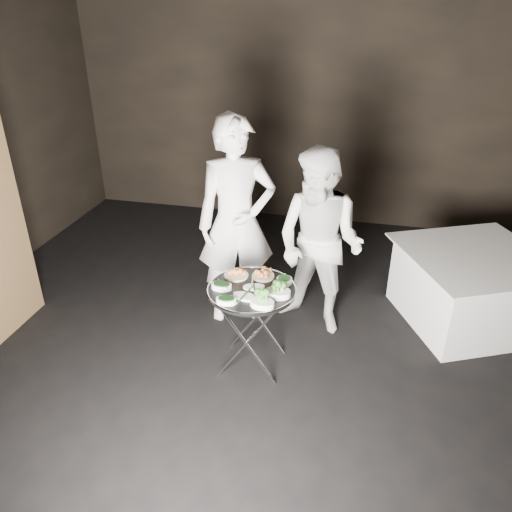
% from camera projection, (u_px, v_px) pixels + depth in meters
% --- Properties ---
extents(floor, '(6.00, 7.00, 0.05)m').
position_uv_depth(floor, '(236.00, 388.00, 3.97)').
color(floor, black).
rests_on(floor, ground).
extents(wall_back, '(6.00, 0.05, 3.00)m').
position_uv_depth(wall_back, '(307.00, 107.00, 6.30)').
color(wall_back, black).
rests_on(wall_back, floor).
extents(tray_stand, '(0.49, 0.42, 0.72)m').
position_uv_depth(tray_stand, '(252.00, 324.00, 4.01)').
color(tray_stand, silver).
rests_on(tray_stand, floor).
extents(serving_tray, '(0.70, 0.70, 0.04)m').
position_uv_depth(serving_tray, '(252.00, 290.00, 3.86)').
color(serving_tray, black).
rests_on(serving_tray, tray_stand).
extents(potato_plate_a, '(0.20, 0.20, 0.07)m').
position_uv_depth(potato_plate_a, '(236.00, 273.00, 4.01)').
color(potato_plate_a, beige).
rests_on(potato_plate_a, serving_tray).
extents(potato_plate_b, '(0.18, 0.18, 0.07)m').
position_uv_depth(potato_plate_b, '(263.00, 274.00, 4.01)').
color(potato_plate_b, beige).
rests_on(potato_plate_b, serving_tray).
extents(greens_bowl, '(0.13, 0.13, 0.07)m').
position_uv_depth(greens_bowl, '(284.00, 280.00, 3.92)').
color(greens_bowl, white).
rests_on(greens_bowl, serving_tray).
extents(asparagus_plate_a, '(0.19, 0.14, 0.03)m').
position_uv_depth(asparagus_plate_a, '(254.00, 286.00, 3.86)').
color(asparagus_plate_a, white).
rests_on(asparagus_plate_a, serving_tray).
extents(asparagus_plate_b, '(0.21, 0.14, 0.04)m').
position_uv_depth(asparagus_plate_b, '(245.00, 296.00, 3.74)').
color(asparagus_plate_b, white).
rests_on(asparagus_plate_b, serving_tray).
extents(spinach_bowl_a, '(0.16, 0.11, 0.07)m').
position_uv_depth(spinach_bowl_a, '(222.00, 285.00, 3.84)').
color(spinach_bowl_a, white).
rests_on(spinach_bowl_a, serving_tray).
extents(spinach_bowl_b, '(0.16, 0.12, 0.06)m').
position_uv_depth(spinach_bowl_b, '(226.00, 300.00, 3.67)').
color(spinach_bowl_b, white).
rests_on(spinach_bowl_b, serving_tray).
extents(broccoli_bowl_a, '(0.21, 0.16, 0.08)m').
position_uv_depth(broccoli_bowl_a, '(278.00, 292.00, 3.75)').
color(broccoli_bowl_a, white).
rests_on(broccoli_bowl_a, serving_tray).
extents(broccoli_bowl_b, '(0.20, 0.16, 0.08)m').
position_uv_depth(broccoli_bowl_b, '(262.00, 302.00, 3.63)').
color(broccoli_bowl_b, white).
rests_on(broccoli_bowl_b, serving_tray).
extents(serving_utensils, '(0.57, 0.40, 0.01)m').
position_uv_depth(serving_utensils, '(256.00, 280.00, 3.89)').
color(serving_utensils, silver).
rests_on(serving_utensils, serving_tray).
extents(waiter_left, '(0.82, 0.69, 1.91)m').
position_uv_depth(waiter_left, '(237.00, 223.00, 4.43)').
color(waiter_left, white).
rests_on(waiter_left, floor).
extents(waiter_right, '(1.00, 0.89, 1.68)m').
position_uv_depth(waiter_right, '(319.00, 244.00, 4.32)').
color(waiter_right, white).
rests_on(waiter_right, floor).
extents(dining_table, '(1.22, 1.22, 0.69)m').
position_uv_depth(dining_table, '(470.00, 288.00, 4.61)').
color(dining_table, white).
rests_on(dining_table, floor).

